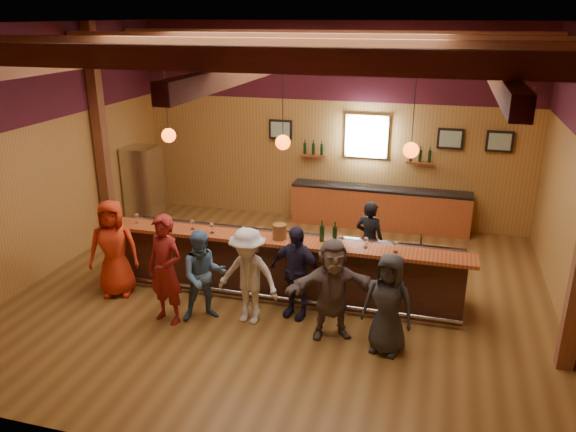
{
  "coord_description": "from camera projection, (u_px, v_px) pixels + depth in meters",
  "views": [
    {
      "loc": [
        2.45,
        -8.43,
        4.63
      ],
      "look_at": [
        0.0,
        0.3,
        1.35
      ],
      "focal_mm": 35.0,
      "sensor_mm": 36.0,
      "label": 1
    }
  ],
  "objects": [
    {
      "name": "glass_g",
      "position": [
        366.0,
        240.0,
        8.9
      ],
      "size": [
        0.08,
        0.08,
        0.18
      ],
      "color": "silver",
      "rests_on": "bar_counter"
    },
    {
      "name": "wine_shelves",
      "position": [
        365.0,
        156.0,
        12.59
      ],
      "size": [
        3.0,
        0.18,
        0.3
      ],
      "color": "brown",
      "rests_on": "room"
    },
    {
      "name": "glass_c",
      "position": [
        192.0,
        222.0,
        9.68
      ],
      "size": [
        0.08,
        0.08,
        0.18
      ],
      "color": "silver",
      "rests_on": "bar_counter"
    },
    {
      "name": "ice_bucket",
      "position": [
        280.0,
        232.0,
        9.26
      ],
      "size": [
        0.23,
        0.23,
        0.25
      ],
      "primitive_type": "cylinder",
      "color": "brown",
      "rests_on": "bar_counter"
    },
    {
      "name": "customer_brown",
      "position": [
        332.0,
        289.0,
        8.31
      ],
      "size": [
        1.52,
        0.98,
        1.57
      ],
      "primitive_type": "imported",
      "rotation": [
        0.0,
        0.0,
        0.38
      ],
      "color": "#5B4E49",
      "rests_on": "ground"
    },
    {
      "name": "glass_d",
      "position": [
        212.0,
        226.0,
        9.51
      ],
      "size": [
        0.08,
        0.08,
        0.18
      ],
      "color": "silver",
      "rests_on": "bar_counter"
    },
    {
      "name": "room",
      "position": [
        284.0,
        109.0,
        8.79
      ],
      "size": [
        9.04,
        9.0,
        4.52
      ],
      "color": "brown",
      "rests_on": "ground"
    },
    {
      "name": "stainless_fridge",
      "position": [
        144.0,
        185.0,
        12.92
      ],
      "size": [
        0.7,
        0.7,
        1.8
      ],
      "primitive_type": "cube",
      "color": "silver",
      "rests_on": "ground"
    },
    {
      "name": "bottle_a",
      "position": [
        322.0,
        233.0,
        9.15
      ],
      "size": [
        0.08,
        0.08,
        0.36
      ],
      "color": "black",
      "rests_on": "bar_counter"
    },
    {
      "name": "bar_counter",
      "position": [
        287.0,
        263.0,
        9.78
      ],
      "size": [
        6.3,
        1.07,
        1.11
      ],
      "color": "black",
      "rests_on": "ground"
    },
    {
      "name": "customer_white",
      "position": [
        248.0,
        276.0,
        8.7
      ],
      "size": [
        1.1,
        0.73,
        1.58
      ],
      "primitive_type": "imported",
      "rotation": [
        0.0,
        0.0,
        -0.15
      ],
      "color": "beige",
      "rests_on": "ground"
    },
    {
      "name": "framed_pictures",
      "position": [
        406.0,
        136.0,
        12.26
      ],
      "size": [
        5.35,
        0.05,
        0.45
      ],
      "color": "black",
      "rests_on": "room"
    },
    {
      "name": "customer_orange",
      "position": [
        114.0,
        248.0,
        9.57
      ],
      "size": [
        0.97,
        0.8,
        1.71
      ],
      "primitive_type": "imported",
      "rotation": [
        0.0,
        0.0,
        0.35
      ],
      "color": "#B92B11",
      "rests_on": "ground"
    },
    {
      "name": "glass_b",
      "position": [
        167.0,
        221.0,
        9.7
      ],
      "size": [
        0.09,
        0.09,
        0.19
      ],
      "color": "silver",
      "rests_on": "bar_counter"
    },
    {
      "name": "glass_e",
      "position": [
        244.0,
        229.0,
        9.42
      ],
      "size": [
        0.07,
        0.07,
        0.16
      ],
      "color": "silver",
      "rests_on": "bar_counter"
    },
    {
      "name": "bottle_b",
      "position": [
        335.0,
        234.0,
        9.16
      ],
      "size": [
        0.07,
        0.07,
        0.34
      ],
      "color": "black",
      "rests_on": "bar_counter"
    },
    {
      "name": "glass_a",
      "position": [
        136.0,
        216.0,
        9.95
      ],
      "size": [
        0.08,
        0.08,
        0.19
      ],
      "color": "silver",
      "rests_on": "bar_counter"
    },
    {
      "name": "customer_denim",
      "position": [
        204.0,
        276.0,
        8.82
      ],
      "size": [
        0.91,
        0.85,
        1.49
      ],
      "primitive_type": "imported",
      "rotation": [
        0.0,
        0.0,
        0.51
      ],
      "color": "#446689",
      "rests_on": "ground"
    },
    {
      "name": "glass_h",
      "position": [
        396.0,
        244.0,
        8.73
      ],
      "size": [
        0.08,
        0.08,
        0.19
      ],
      "color": "silver",
      "rests_on": "bar_counter"
    },
    {
      "name": "bartender",
      "position": [
        369.0,
        240.0,
        10.22
      ],
      "size": [
        0.62,
        0.5,
        1.48
      ],
      "primitive_type": "imported",
      "rotation": [
        0.0,
        0.0,
        2.85
      ],
      "color": "black",
      "rests_on": "ground"
    },
    {
      "name": "window",
      "position": [
        367.0,
        136.0,
        12.5
      ],
      "size": [
        0.95,
        0.09,
        0.95
      ],
      "color": "silver",
      "rests_on": "room"
    },
    {
      "name": "pendant_lights",
      "position": [
        283.0,
        142.0,
        8.91
      ],
      "size": [
        4.24,
        0.24,
        1.37
      ],
      "color": "black",
      "rests_on": "room"
    },
    {
      "name": "back_bar_cabinet",
      "position": [
        379.0,
        208.0,
        12.73
      ],
      "size": [
        4.0,
        0.52,
        0.95
      ],
      "color": "brown",
      "rests_on": "ground"
    },
    {
      "name": "customer_redvest",
      "position": [
        165.0,
        270.0,
        8.7
      ],
      "size": [
        0.73,
        0.58,
        1.77
      ],
      "primitive_type": "imported",
      "rotation": [
        0.0,
        0.0,
        -0.26
      ],
      "color": "maroon",
      "rests_on": "ground"
    },
    {
      "name": "customer_navy",
      "position": [
        296.0,
        272.0,
        8.88
      ],
      "size": [
        0.98,
        0.6,
        1.55
      ],
      "primitive_type": "imported",
      "rotation": [
        0.0,
        0.0,
        -0.26
      ],
      "color": "#1E1A35",
      "rests_on": "ground"
    },
    {
      "name": "customer_dark",
      "position": [
        388.0,
        304.0,
        7.93
      ],
      "size": [
        0.83,
        0.63,
        1.52
      ],
      "primitive_type": "imported",
      "rotation": [
        0.0,
        0.0,
        -0.22
      ],
      "color": "#27272A",
      "rests_on": "ground"
    },
    {
      "name": "glass_f",
      "position": [
        341.0,
        238.0,
        8.94
      ],
      "size": [
        0.09,
        0.09,
        0.2
      ],
      "color": "silver",
      "rests_on": "bar_counter"
    }
  ]
}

